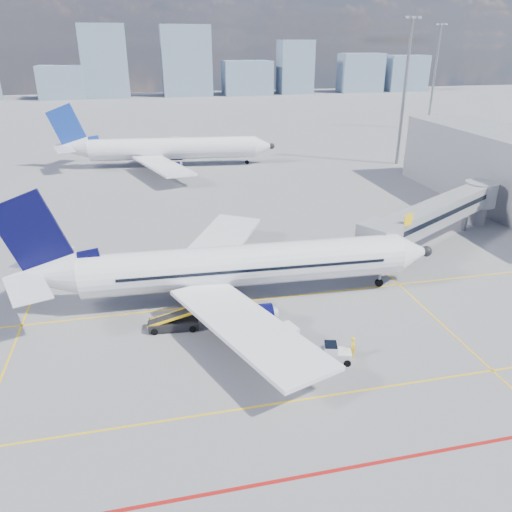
# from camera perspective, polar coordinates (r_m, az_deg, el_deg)

# --- Properties ---
(ground) EXTENTS (420.00, 420.00, 0.00)m
(ground) POSITION_cam_1_polar(r_m,az_deg,el_deg) (38.76, 2.86, -10.53)
(ground) COLOR slate
(ground) RESTS_ON ground
(apron_markings) EXTENTS (90.00, 35.12, 0.01)m
(apron_markings) POSITION_cam_1_polar(r_m,az_deg,el_deg) (35.58, 3.66, -14.06)
(apron_markings) COLOR yellow
(apron_markings) RESTS_ON ground
(jet_bridge) EXTENTS (23.55, 15.78, 6.30)m
(jet_bridge) POSITION_cam_1_polar(r_m,az_deg,el_deg) (60.49, 20.47, 4.73)
(jet_bridge) COLOR #919399
(jet_bridge) RESTS_ON ground
(floodlight_mast_ne) EXTENTS (3.20, 0.61, 25.45)m
(floodlight_mast_ne) POSITION_cam_1_polar(r_m,az_deg,el_deg) (98.21, 16.64, 17.83)
(floodlight_mast_ne) COLOR gray
(floodlight_mast_ne) RESTS_ON ground
(floodlight_mast_far) EXTENTS (3.20, 0.61, 25.45)m
(floodlight_mast_far) POSITION_cam_1_polar(r_m,az_deg,el_deg) (141.94, 19.74, 18.92)
(floodlight_mast_far) COLOR gray
(floodlight_mast_far) RESTS_ON ground
(distant_skyline) EXTENTS (247.36, 15.68, 28.78)m
(distant_skyline) POSITION_cam_1_polar(r_m,az_deg,el_deg) (221.14, -13.58, 20.12)
(distant_skyline) COLOR gray
(distant_skyline) RESTS_ON ground
(main_aircraft) EXTENTS (38.24, 33.31, 11.15)m
(main_aircraft) POSITION_cam_1_polar(r_m,az_deg,el_deg) (44.11, -3.18, -1.27)
(main_aircraft) COLOR white
(main_aircraft) RESTS_ON ground
(second_aircraft) EXTENTS (40.45, 35.19, 11.83)m
(second_aircraft) POSITION_cam_1_polar(r_m,az_deg,el_deg) (95.38, -10.48, 11.93)
(second_aircraft) COLOR white
(second_aircraft) RESTS_ON ground
(baggage_tug) EXTENTS (2.41, 1.82, 1.51)m
(baggage_tug) POSITION_cam_1_polar(r_m,az_deg,el_deg) (37.37, 8.92, -10.92)
(baggage_tug) COLOR white
(baggage_tug) RESTS_ON ground
(cargo_dolly) EXTENTS (3.95, 2.66, 1.99)m
(cargo_dolly) POSITION_cam_1_polar(r_m,az_deg,el_deg) (37.64, 2.21, -9.66)
(cargo_dolly) COLOR black
(cargo_dolly) RESTS_ON ground
(belt_loader) EXTENTS (5.79, 1.86, 2.34)m
(belt_loader) POSITION_cam_1_polar(r_m,az_deg,el_deg) (41.32, -9.20, -7.50)
(belt_loader) COLOR black
(belt_loader) RESTS_ON ground
(ramp_worker) EXTENTS (0.50, 0.70, 1.77)m
(ramp_worker) POSITION_cam_1_polar(r_m,az_deg,el_deg) (37.91, 11.02, -10.25)
(ramp_worker) COLOR yellow
(ramp_worker) RESTS_ON ground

